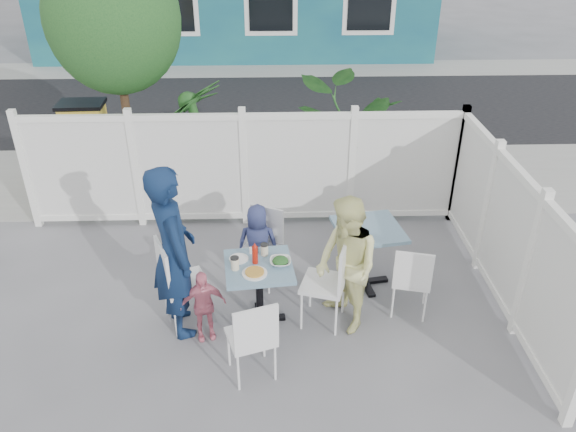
{
  "coord_description": "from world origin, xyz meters",
  "views": [
    {
      "loc": [
        0.48,
        -4.49,
        3.98
      ],
      "look_at": [
        0.64,
        0.65,
        1.07
      ],
      "focal_mm": 35.0,
      "sensor_mm": 36.0,
      "label": 1
    }
  ],
  "objects_px": {
    "chair_left": "(176,278)",
    "woman": "(347,266)",
    "chair_near": "(253,335)",
    "toddler": "(203,305)",
    "utility_cabinet": "(88,142)",
    "spare_table": "(368,241)",
    "man": "(173,252)",
    "chair_back": "(263,240)",
    "boy": "(258,244)",
    "chair_right": "(332,277)",
    "main_table": "(259,278)"
  },
  "relations": [
    {
      "from": "chair_left",
      "to": "woman",
      "type": "height_order",
      "value": "woman"
    },
    {
      "from": "chair_near",
      "to": "toddler",
      "type": "xyz_separation_m",
      "value": [
        -0.53,
        0.61,
        -0.13
      ]
    },
    {
      "from": "woman",
      "to": "chair_near",
      "type": "bearing_deg",
      "value": -73.33
    },
    {
      "from": "chair_left",
      "to": "woman",
      "type": "bearing_deg",
      "value": 64.7
    },
    {
      "from": "utility_cabinet",
      "to": "spare_table",
      "type": "height_order",
      "value": "utility_cabinet"
    },
    {
      "from": "chair_left",
      "to": "toddler",
      "type": "distance_m",
      "value": 0.4
    },
    {
      "from": "woman",
      "to": "man",
      "type": "bearing_deg",
      "value": -113.3
    },
    {
      "from": "chair_back",
      "to": "boy",
      "type": "xyz_separation_m",
      "value": [
        -0.06,
        -0.0,
        -0.04
      ]
    },
    {
      "from": "spare_table",
      "to": "toddler",
      "type": "distance_m",
      "value": 2.01
    },
    {
      "from": "spare_table",
      "to": "boy",
      "type": "height_order",
      "value": "boy"
    },
    {
      "from": "chair_left",
      "to": "chair_back",
      "type": "xyz_separation_m",
      "value": [
        0.89,
        0.79,
        -0.06
      ]
    },
    {
      "from": "spare_table",
      "to": "woman",
      "type": "height_order",
      "value": "woman"
    },
    {
      "from": "toddler",
      "to": "utility_cabinet",
      "type": "bearing_deg",
      "value": 104.95
    },
    {
      "from": "chair_back",
      "to": "utility_cabinet",
      "type": "bearing_deg",
      "value": -21.25
    },
    {
      "from": "chair_right",
      "to": "boy",
      "type": "xyz_separation_m",
      "value": [
        -0.78,
        0.82,
        -0.09
      ]
    },
    {
      "from": "chair_left",
      "to": "chair_back",
      "type": "distance_m",
      "value": 1.19
    },
    {
      "from": "chair_right",
      "to": "man",
      "type": "bearing_deg",
      "value": 107.98
    },
    {
      "from": "man",
      "to": "woman",
      "type": "height_order",
      "value": "man"
    },
    {
      "from": "main_table",
      "to": "man",
      "type": "height_order",
      "value": "man"
    },
    {
      "from": "chair_right",
      "to": "woman",
      "type": "relative_size",
      "value": 0.67
    },
    {
      "from": "chair_back",
      "to": "chair_left",
      "type": "bearing_deg",
      "value": 66.85
    },
    {
      "from": "man",
      "to": "boy",
      "type": "xyz_separation_m",
      "value": [
        0.81,
        0.83,
        -0.44
      ]
    },
    {
      "from": "chair_right",
      "to": "boy",
      "type": "relative_size",
      "value": 1.02
    },
    {
      "from": "chair_back",
      "to": "woman",
      "type": "relative_size",
      "value": 0.62
    },
    {
      "from": "woman",
      "to": "toddler",
      "type": "relative_size",
      "value": 1.85
    },
    {
      "from": "chair_near",
      "to": "chair_left",
      "type": "bearing_deg",
      "value": 115.64
    },
    {
      "from": "utility_cabinet",
      "to": "woman",
      "type": "bearing_deg",
      "value": -48.23
    },
    {
      "from": "utility_cabinet",
      "to": "chair_right",
      "type": "relative_size",
      "value": 1.19
    },
    {
      "from": "boy",
      "to": "chair_near",
      "type": "bearing_deg",
      "value": 92.3
    },
    {
      "from": "utility_cabinet",
      "to": "main_table",
      "type": "bearing_deg",
      "value": -55.56
    },
    {
      "from": "chair_right",
      "to": "boy",
      "type": "bearing_deg",
      "value": 61.09
    },
    {
      "from": "main_table",
      "to": "woman",
      "type": "distance_m",
      "value": 0.91
    },
    {
      "from": "spare_table",
      "to": "main_table",
      "type": "bearing_deg",
      "value": -152.29
    },
    {
      "from": "chair_left",
      "to": "chair_right",
      "type": "xyz_separation_m",
      "value": [
        1.6,
        -0.03,
        -0.01
      ]
    },
    {
      "from": "spare_table",
      "to": "boy",
      "type": "distance_m",
      "value": 1.27
    },
    {
      "from": "utility_cabinet",
      "to": "spare_table",
      "type": "distance_m",
      "value": 5.09
    },
    {
      "from": "chair_right",
      "to": "woman",
      "type": "xyz_separation_m",
      "value": [
        0.14,
        -0.03,
        0.16
      ]
    },
    {
      "from": "chair_left",
      "to": "boy",
      "type": "distance_m",
      "value": 1.15
    },
    {
      "from": "main_table",
      "to": "chair_back",
      "type": "bearing_deg",
      "value": 87.38
    },
    {
      "from": "chair_right",
      "to": "chair_near",
      "type": "xyz_separation_m",
      "value": [
        -0.8,
        -0.8,
        -0.05
      ]
    },
    {
      "from": "spare_table",
      "to": "woman",
      "type": "distance_m",
      "value": 0.8
    },
    {
      "from": "utility_cabinet",
      "to": "toddler",
      "type": "distance_m",
      "value": 4.56
    },
    {
      "from": "main_table",
      "to": "man",
      "type": "distance_m",
      "value": 0.92
    },
    {
      "from": "man",
      "to": "toddler",
      "type": "bearing_deg",
      "value": -145.89
    },
    {
      "from": "toddler",
      "to": "man",
      "type": "bearing_deg",
      "value": 131.98
    },
    {
      "from": "utility_cabinet",
      "to": "boy",
      "type": "distance_m",
      "value": 4.06
    },
    {
      "from": "spare_table",
      "to": "chair_right",
      "type": "bearing_deg",
      "value": -124.98
    },
    {
      "from": "boy",
      "to": "spare_table",
      "type": "bearing_deg",
      "value": 176.51
    },
    {
      "from": "toddler",
      "to": "woman",
      "type": "bearing_deg",
      "value": -7.94
    },
    {
      "from": "chair_left",
      "to": "chair_back",
      "type": "relative_size",
      "value": 1.1
    }
  ]
}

